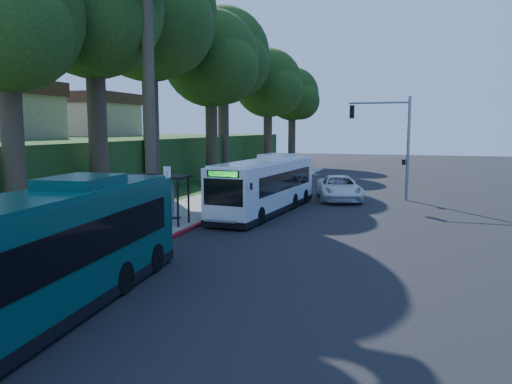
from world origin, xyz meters
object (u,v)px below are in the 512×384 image
(bus_shelter, at_px, (155,189))
(pickup, at_px, (339,188))
(white_bus, at_px, (266,185))
(teal_bus, at_px, (45,252))

(bus_shelter, relative_size, pickup, 0.54)
(bus_shelter, distance_m, white_bus, 6.83)
(white_bus, relative_size, pickup, 1.91)
(bus_shelter, height_order, teal_bus, teal_bus)
(white_bus, bearing_deg, pickup, 67.46)
(teal_bus, height_order, pickup, teal_bus)
(bus_shelter, height_order, pickup, bus_shelter)
(pickup, bearing_deg, white_bus, -132.09)
(bus_shelter, bearing_deg, pickup, 56.88)
(white_bus, bearing_deg, bus_shelter, -124.52)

